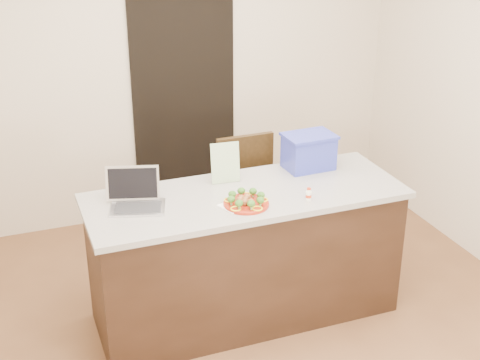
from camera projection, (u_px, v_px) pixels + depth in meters
name	position (u px, v px, depth m)	size (l,w,h in m)	color
ground	(259.00, 333.00, 4.44)	(4.00, 4.00, 0.00)	brown
room_shell	(262.00, 99.00, 3.78)	(4.00, 4.00, 4.00)	white
doorway	(184.00, 104.00, 5.76)	(0.90, 0.02, 2.00)	black
island	(246.00, 255.00, 4.47)	(2.06, 0.76, 0.92)	black
plate	(246.00, 204.00, 4.11)	(0.28, 0.28, 0.02)	maroon
meatballs	(245.00, 200.00, 4.10)	(0.10, 0.11, 0.04)	brown
broccoli	(246.00, 197.00, 4.10)	(0.24, 0.24, 0.04)	#244F15
pepper_rings	(246.00, 202.00, 4.11)	(0.27, 0.28, 0.01)	yellow
napkin	(234.00, 206.00, 4.10)	(0.16, 0.16, 0.01)	white
fork	(231.00, 205.00, 4.10)	(0.05, 0.16, 0.00)	silver
knife	(240.00, 205.00, 4.10)	(0.03, 0.17, 0.01)	white
yogurt_bottle	(309.00, 195.00, 4.18)	(0.04, 0.04, 0.08)	white
laptop	(135.00, 196.00, 4.09)	(0.38, 0.35, 0.23)	silver
leaflet	(225.00, 163.00, 4.39)	(0.19, 0.00, 0.27)	silver
blue_box	(309.00, 151.00, 4.61)	(0.35, 0.26, 0.25)	#2D37A4
chair	(250.00, 195.00, 5.07)	(0.46, 0.46, 1.02)	#382410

